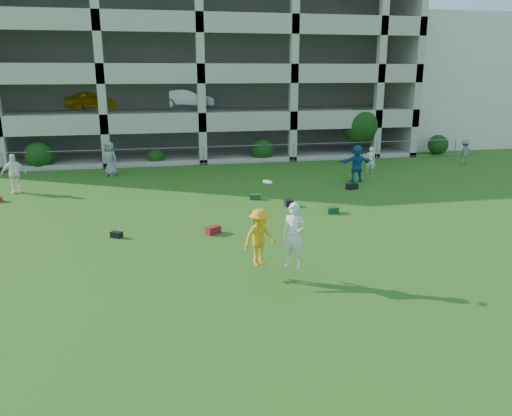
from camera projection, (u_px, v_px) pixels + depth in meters
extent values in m
plane|color=#235114|center=(273.00, 282.00, 14.27)|extent=(100.00, 100.00, 0.00)
cube|color=beige|center=(452.00, 81.00, 43.90)|extent=(16.00, 14.00, 10.00)
imported|color=white|center=(14.00, 174.00, 24.49)|extent=(1.22, 0.73, 1.95)
imported|color=gray|center=(110.00, 159.00, 28.57)|extent=(1.14, 1.06, 1.96)
imported|color=#1E528B|center=(357.00, 163.00, 26.99)|extent=(1.89, 0.62, 2.03)
imported|color=silver|center=(371.00, 160.00, 29.22)|extent=(0.68, 0.58, 1.58)
imported|color=slate|center=(465.00, 152.00, 32.31)|extent=(1.08, 0.69, 1.58)
cube|color=maroon|center=(213.00, 230.00, 18.52)|extent=(0.62, 0.55, 0.28)
cube|color=black|center=(117.00, 235.00, 18.10)|extent=(0.47, 0.42, 0.22)
cube|color=#13361D|center=(332.00, 210.00, 21.22)|extent=(0.53, 0.39, 0.26)
cube|color=black|center=(289.00, 203.00, 22.28)|extent=(0.38, 0.38, 0.30)
cube|color=black|center=(352.00, 186.00, 25.49)|extent=(0.64, 0.40, 0.30)
cube|color=#153918|center=(255.00, 197.00, 23.50)|extent=(0.55, 0.39, 0.25)
imported|color=orange|center=(260.00, 237.00, 14.23)|extent=(1.25, 1.02, 1.69)
imported|color=silver|center=(294.00, 236.00, 13.98)|extent=(0.82, 0.75, 1.88)
cylinder|color=white|center=(267.00, 182.00, 13.85)|extent=(0.28, 0.27, 0.10)
cube|color=#9E998C|center=(185.00, 69.00, 43.59)|extent=(30.00, 0.50, 12.00)
cube|color=#9E998C|center=(375.00, 69.00, 40.12)|extent=(0.50, 14.00, 12.00)
cube|color=#9E998C|center=(194.00, 147.00, 38.77)|extent=(30.00, 14.00, 0.30)
cube|color=#9E998C|center=(193.00, 108.00, 37.97)|extent=(30.00, 14.00, 0.30)
cube|color=#9E998C|center=(192.00, 67.00, 37.18)|extent=(30.00, 14.00, 0.30)
cube|color=#9E998C|center=(190.00, 24.00, 36.38)|extent=(30.00, 14.00, 0.30)
cube|color=#9E998C|center=(202.00, 125.00, 31.67)|extent=(30.00, 0.30, 0.90)
cube|color=#9E998C|center=(201.00, 76.00, 30.87)|extent=(30.00, 0.30, 0.90)
cube|color=#9E998C|center=(199.00, 25.00, 30.07)|extent=(30.00, 0.30, 0.90)
cube|color=#9E998C|center=(100.00, 68.00, 29.66)|extent=(0.50, 0.50, 12.00)
cube|color=#9E998C|center=(201.00, 68.00, 30.85)|extent=(0.50, 0.50, 12.00)
cube|color=#9E998C|center=(294.00, 69.00, 32.03)|extent=(0.50, 0.50, 12.00)
cube|color=#9E998C|center=(381.00, 69.00, 33.21)|extent=(0.50, 0.50, 12.00)
cube|color=#605E59|center=(190.00, 69.00, 39.10)|extent=(29.00, 9.00, 11.60)
imported|color=yellow|center=(93.00, 99.00, 34.49)|extent=(4.07, 2.15, 1.32)
imported|color=silver|center=(187.00, 98.00, 35.76)|extent=(4.17, 1.99, 1.32)
cylinder|color=gray|center=(2.00, 162.00, 29.68)|extent=(0.06, 0.06, 1.20)
cylinder|color=gray|center=(107.00, 159.00, 30.86)|extent=(0.06, 0.06, 1.20)
cylinder|color=gray|center=(203.00, 156.00, 32.04)|extent=(0.06, 0.06, 1.20)
cylinder|color=gray|center=(293.00, 153.00, 33.22)|extent=(0.06, 0.06, 1.20)
cylinder|color=gray|center=(377.00, 150.00, 34.41)|extent=(0.06, 0.06, 1.20)
cylinder|color=gray|center=(455.00, 147.00, 35.59)|extent=(0.06, 0.06, 1.20)
cylinder|color=gray|center=(203.00, 147.00, 31.90)|extent=(36.00, 0.04, 0.04)
cylinder|color=gray|center=(204.00, 164.00, 32.18)|extent=(36.00, 0.04, 0.04)
sphere|color=#163D11|center=(39.00, 155.00, 30.57)|extent=(1.76, 1.76, 1.76)
sphere|color=#163D11|center=(156.00, 156.00, 32.03)|extent=(1.10, 1.10, 1.10)
sphere|color=#163D11|center=(262.00, 150.00, 33.35)|extent=(1.54, 1.54, 1.54)
cylinder|color=#382314|center=(359.00, 143.00, 34.86)|extent=(0.16, 0.16, 1.96)
sphere|color=#163D11|center=(360.00, 125.00, 34.53)|extent=(2.52, 2.52, 2.52)
sphere|color=#163D11|center=(438.00, 145.00, 35.93)|extent=(1.43, 1.43, 1.43)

